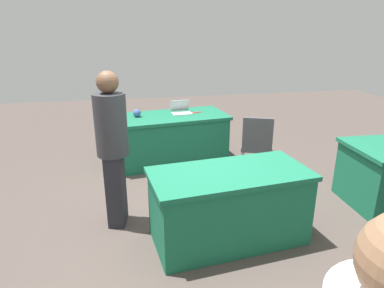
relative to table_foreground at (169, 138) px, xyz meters
name	(u,v)px	position (x,y,z in m)	size (l,w,h in m)	color
ground_plane	(197,222)	(-0.06, 1.97, -0.39)	(14.40, 14.40, 0.00)	#4C423D
table_foreground	(169,138)	(0.00, 0.00, 0.00)	(1.98, 1.11, 0.78)	#196647
table_mid_left	(229,206)	(-0.32, 2.33, 0.00)	(1.69, 0.95, 0.78)	#196647
chair_tucked_left	(257,143)	(-1.15, 0.95, 0.16)	(0.57, 0.57, 0.96)	#9E9993
person_attendee_standing	(112,143)	(0.83, 1.78, 0.58)	(0.40, 0.40, 1.73)	#26262D
laptop_silver	(181,111)	(-0.23, -0.11, 0.43)	(0.34, 0.32, 0.21)	silver
yarn_ball	(137,113)	(0.50, -0.02, 0.45)	(0.12, 0.12, 0.12)	#3F5999
scissors_red	(196,112)	(-0.48, -0.10, 0.39)	(0.18, 0.04, 0.01)	red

